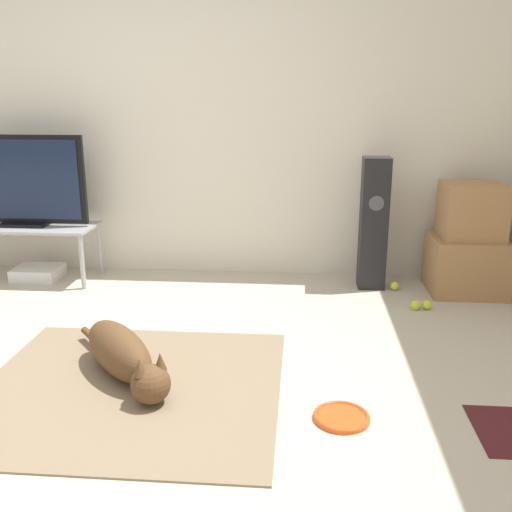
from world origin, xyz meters
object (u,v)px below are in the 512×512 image
object	(u,v)px
tennis_ball_near_speaker	(416,305)
tennis_ball_by_boxes	(395,286)
cardboard_box_upper	(472,211)
tv_stand	(26,232)
dog	(124,355)
floor_speaker	(374,224)
frisbee	(342,417)
tv	(21,182)
tennis_ball_loose_on_carpet	(427,305)
cardboard_box_lower	(466,265)
game_console	(38,273)

from	to	relation	value
tennis_ball_near_speaker	tennis_ball_by_boxes	bearing A→B (deg)	101.44
cardboard_box_upper	tv_stand	world-z (taller)	cardboard_box_upper
dog	floor_speaker	bearing A→B (deg)	48.31
frisbee	floor_speaker	distance (m)	2.02
dog	tv	world-z (taller)	tv
tv_stand	tennis_ball_by_boxes	xyz separation A→B (m)	(2.89, -0.04, -0.36)
frisbee	tennis_ball_loose_on_carpet	world-z (taller)	tennis_ball_loose_on_carpet
floor_speaker	tv_stand	xyz separation A→B (m)	(-2.72, -0.04, -0.11)
cardboard_box_upper	tv_stand	bearing A→B (deg)	179.65
floor_speaker	tv_stand	bearing A→B (deg)	-179.16
cardboard_box_upper	tennis_ball_loose_on_carpet	size ratio (longest dim) A/B	6.56
cardboard_box_lower	tennis_ball_near_speaker	distance (m)	0.63
tennis_ball_near_speaker	frisbee	bearing A→B (deg)	-112.57
dog	cardboard_box_upper	size ratio (longest dim) A/B	1.88
tv_stand	tv	bearing A→B (deg)	90.00
tennis_ball_near_speaker	tennis_ball_loose_on_carpet	distance (m)	0.08
dog	tv_stand	bearing A→B (deg)	128.59
cardboard_box_lower	floor_speaker	size ratio (longest dim) A/B	0.54
tv	tennis_ball_near_speaker	xyz separation A→B (m)	(2.98, -0.45, -0.76)
cardboard_box_lower	tv_stand	bearing A→B (deg)	179.58
tennis_ball_by_boxes	cardboard_box_lower	bearing A→B (deg)	1.61
frisbee	tv	bearing A→B (deg)	141.55
cardboard_box_lower	floor_speaker	bearing A→B (deg)	174.64
floor_speaker	tennis_ball_by_boxes	world-z (taller)	floor_speaker
frisbee	tennis_ball_loose_on_carpet	distance (m)	1.61
game_console	cardboard_box_lower	bearing A→B (deg)	-0.78
cardboard_box_upper	floor_speaker	size ratio (longest dim) A/B	0.43
tv	floor_speaker	bearing A→B (deg)	0.78
cardboard_box_upper	tennis_ball_near_speaker	bearing A→B (deg)	-135.78
cardboard_box_upper	tennis_ball_by_boxes	xyz separation A→B (m)	(-0.52, -0.02, -0.59)
floor_speaker	tv	bearing A→B (deg)	-179.22
tennis_ball_by_boxes	tennis_ball_near_speaker	distance (m)	0.42
cardboard_box_upper	game_console	bearing A→B (deg)	179.29
tennis_ball_near_speaker	game_console	size ratio (longest dim) A/B	0.19
dog	frisbee	xyz separation A→B (m)	(1.11, -0.30, -0.12)
cardboard_box_upper	tennis_ball_near_speaker	xyz separation A→B (m)	(-0.44, -0.43, -0.59)
floor_speaker	tv	xyz separation A→B (m)	(-2.72, -0.04, 0.29)
frisbee	tennis_ball_by_boxes	world-z (taller)	tennis_ball_by_boxes
tv_stand	tennis_ball_near_speaker	world-z (taller)	tv_stand
tennis_ball_by_boxes	game_console	bearing A→B (deg)	178.78
dog	tv_stand	size ratio (longest dim) A/B	0.74
tv_stand	game_console	bearing A→B (deg)	21.93
floor_speaker	tv	size ratio (longest dim) A/B	0.98
cardboard_box_upper	tennis_ball_by_boxes	world-z (taller)	cardboard_box_upper
dog	tennis_ball_by_boxes	bearing A→B (deg)	43.61
tv	tennis_ball_loose_on_carpet	distance (m)	3.18
tv	tennis_ball_loose_on_carpet	size ratio (longest dim) A/B	15.51
game_console	floor_speaker	bearing A→B (deg)	0.41
tennis_ball_loose_on_carpet	game_console	distance (m)	3.04
dog	tv_stand	distance (m)	2.05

